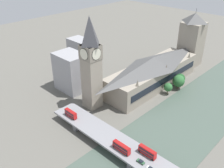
# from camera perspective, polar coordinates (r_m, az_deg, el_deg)

# --- Properties ---
(ground_plane) EXTENTS (600.00, 600.00, 0.00)m
(ground_plane) POSITION_cam_1_polar(r_m,az_deg,el_deg) (205.91, 11.48, -2.43)
(ground_plane) COLOR #605E56
(river_water) EXTENTS (50.56, 360.00, 0.30)m
(river_water) POSITION_cam_1_polar(r_m,az_deg,el_deg) (194.05, 19.16, -5.61)
(river_water) COLOR #47564C
(river_water) RESTS_ON ground_plane
(parliament_hall) EXTENTS (27.11, 96.87, 25.90)m
(parliament_hall) POSITION_cam_1_polar(r_m,az_deg,el_deg) (213.63, 9.38, 2.88)
(parliament_hall) COLOR gray
(parliament_hall) RESTS_ON ground_plane
(clock_tower) EXTENTS (12.17, 12.17, 67.46)m
(clock_tower) POSITION_cam_1_polar(r_m,az_deg,el_deg) (171.94, -4.82, 4.96)
(clock_tower) COLOR gray
(clock_tower) RESTS_ON ground_plane
(victoria_tower) EXTENTS (19.49, 19.49, 55.61)m
(victoria_tower) POSITION_cam_1_polar(r_m,az_deg,el_deg) (259.44, 17.76, 9.65)
(victoria_tower) COLOR gray
(victoria_tower) RESTS_ON ground_plane
(road_bridge) EXTENTS (133.11, 15.99, 6.05)m
(road_bridge) POSITION_cam_1_polar(r_m,az_deg,el_deg) (141.38, 5.79, -16.15)
(road_bridge) COLOR slate
(road_bridge) RESTS_ON ground_plane
(double_decker_bus_lead) EXTENTS (10.16, 2.56, 4.70)m
(double_decker_bus_lead) POSITION_cam_1_polar(r_m,az_deg,el_deg) (167.19, -9.41, -6.68)
(double_decker_bus_lead) COLOR red
(double_decker_bus_lead) RESTS_ON road_bridge
(double_decker_bus_mid) EXTENTS (10.68, 2.50, 4.71)m
(double_decker_bus_mid) POSITION_cam_1_polar(r_m,az_deg,el_deg) (139.17, 8.07, -15.05)
(double_decker_bus_mid) COLOR red
(double_decker_bus_mid) RESTS_ON road_bridge
(double_decker_bus_rear) EXTENTS (11.41, 2.57, 4.59)m
(double_decker_bus_rear) POSITION_cam_1_polar(r_m,az_deg,el_deg) (140.51, 2.19, -14.24)
(double_decker_bus_rear) COLOR red
(double_decker_bus_rear) RESTS_ON road_bridge
(car_southbound_mid) EXTENTS (4.48, 1.93, 1.39)m
(car_southbound_mid) POSITION_cam_1_polar(r_m,az_deg,el_deg) (136.33, 6.58, -17.20)
(car_southbound_mid) COLOR #2D5638
(car_southbound_mid) RESTS_ON road_bridge
(city_block_west) EXTENTS (24.12, 14.75, 30.49)m
(city_block_west) POSITION_cam_1_polar(r_m,az_deg,el_deg) (209.08, -8.99, 3.05)
(city_block_west) COLOR slate
(city_block_west) RESTS_ON ground_plane
(city_block_center) EXTENTS (25.44, 19.00, 31.38)m
(city_block_center) POSITION_cam_1_polar(r_m,az_deg,el_deg) (205.92, -9.32, 2.75)
(city_block_center) COLOR #939399
(city_block_center) RESTS_ON ground_plane
(city_block_east) EXTENTS (23.81, 15.20, 29.19)m
(city_block_east) POSITION_cam_1_polar(r_m,az_deg,el_deg) (244.62, -7.13, 6.88)
(city_block_east) COLOR #939399
(city_block_east) RESTS_ON ground_plane
(tree_embankment_near) EXTENTS (8.44, 8.44, 11.15)m
(tree_embankment_near) POSITION_cam_1_polar(r_m,az_deg,el_deg) (219.50, 15.29, 1.21)
(tree_embankment_near) COLOR brown
(tree_embankment_near) RESTS_ON ground_plane
(tree_embankment_mid) EXTENTS (9.99, 9.99, 12.37)m
(tree_embankment_mid) POSITION_cam_1_polar(r_m,az_deg,el_deg) (214.14, 14.98, 0.67)
(tree_embankment_mid) COLOR brown
(tree_embankment_mid) RESTS_ON ground_plane
(tree_embankment_far) EXTENTS (7.02, 7.02, 9.73)m
(tree_embankment_far) POSITION_cam_1_polar(r_m,az_deg,el_deg) (204.90, 12.70, -0.73)
(tree_embankment_far) COLOR brown
(tree_embankment_far) RESTS_ON ground_plane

